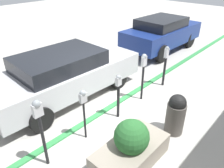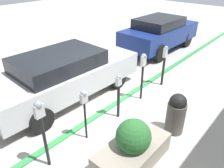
% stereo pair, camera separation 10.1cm
% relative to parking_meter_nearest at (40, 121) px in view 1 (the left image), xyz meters
% --- Properties ---
extents(ground_plane, '(40.00, 40.00, 0.00)m').
position_rel_parking_meter_nearest_xyz_m(ground_plane, '(2.25, 0.33, -1.12)').
color(ground_plane, '#ADAAA3').
extents(curb_strip, '(24.50, 0.16, 0.04)m').
position_rel_parking_meter_nearest_xyz_m(curb_strip, '(2.25, 0.41, -1.10)').
color(curb_strip, '#338C47').
rests_on(curb_strip, ground_plane).
extents(parking_meter_nearest, '(0.18, 0.15, 1.57)m').
position_rel_parking_meter_nearest_xyz_m(parking_meter_nearest, '(0.00, 0.00, 0.00)').
color(parking_meter_nearest, black).
rests_on(parking_meter_nearest, ground_plane).
extents(parking_meter_second, '(0.17, 0.14, 1.30)m').
position_rel_parking_meter_nearest_xyz_m(parking_meter_second, '(1.06, 0.01, -0.14)').
color(parking_meter_second, black).
rests_on(parking_meter_second, ground_plane).
extents(parking_meter_middle, '(0.15, 0.13, 1.27)m').
position_rel_parking_meter_nearest_xyz_m(parking_meter_middle, '(2.20, -0.02, -0.32)').
color(parking_meter_middle, black).
rests_on(parking_meter_middle, ground_plane).
extents(parking_meter_fourth, '(0.17, 0.14, 1.47)m').
position_rel_parking_meter_nearest_xyz_m(parking_meter_fourth, '(3.36, 0.03, -0.11)').
color(parking_meter_fourth, black).
rests_on(parking_meter_fourth, ground_plane).
extents(parking_meter_farthest, '(0.16, 0.13, 1.39)m').
position_rel_parking_meter_nearest_xyz_m(parking_meter_farthest, '(4.57, 0.01, -0.24)').
color(parking_meter_farthest, black).
rests_on(parking_meter_farthest, ground_plane).
extents(planter_box, '(1.66, 0.84, 1.05)m').
position_rel_parking_meter_nearest_xyz_m(planter_box, '(1.19, -1.25, -0.72)').
color(planter_box, gray).
rests_on(planter_box, ground_plane).
extents(parked_car_middle, '(4.75, 1.97, 1.45)m').
position_rel_parking_meter_nearest_xyz_m(parked_car_middle, '(1.92, 1.86, -0.34)').
color(parked_car_middle, '#B7B7BC').
rests_on(parked_car_middle, ground_plane).
extents(parked_car_rear, '(4.26, 1.91, 1.54)m').
position_rel_parking_meter_nearest_xyz_m(parked_car_rear, '(7.54, 1.94, -0.28)').
color(parked_car_rear, navy).
rests_on(parked_car_rear, ground_plane).
extents(trash_bin, '(0.45, 0.45, 1.05)m').
position_rel_parking_meter_nearest_xyz_m(trash_bin, '(2.67, -1.44, -0.59)').
color(trash_bin, '#514C47').
rests_on(trash_bin, ground_plane).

